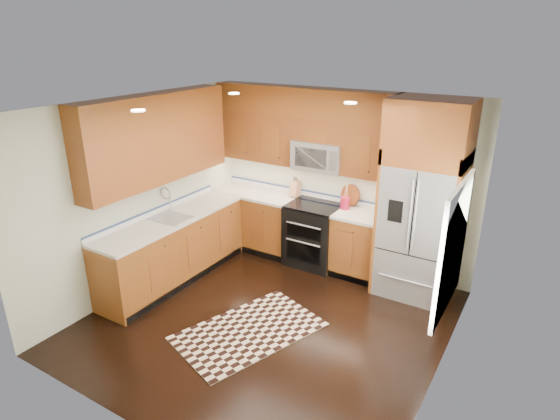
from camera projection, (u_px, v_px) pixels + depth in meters
The scene contains 16 objects.
ground at pixel (268, 321), 5.75m from camera, with size 4.00×4.00×0.00m, color black.
wall_back at pixel (341, 179), 6.88m from camera, with size 4.00×0.02×2.60m, color silver.
wall_left at pixel (141, 193), 6.25m from camera, with size 0.02×4.00×2.60m, color silver.
wall_right at pixel (449, 267), 4.31m from camera, with size 0.02×4.00×2.60m, color silver.
window at pixel (453, 248), 4.44m from camera, with size 0.04×1.10×1.30m.
base_cabinets at pixel (230, 240), 6.90m from camera, with size 2.85×3.00×0.90m.
countertop at pixel (242, 209), 6.76m from camera, with size 2.86×3.01×0.04m.
upper_cabinets at pixel (239, 132), 6.45m from camera, with size 2.85×3.00×1.15m.
range at pixel (314, 235), 7.03m from camera, with size 0.76×0.67×0.95m.
microwave at pixel (320, 156), 6.71m from camera, with size 0.76×0.40×0.42m.
refrigerator at pixel (422, 201), 5.95m from camera, with size 0.98×0.75×2.60m.
sink_faucet at pixel (170, 213), 6.42m from camera, with size 0.54×0.44×0.37m.
rug at pixel (249, 331), 5.54m from camera, with size 1.00×1.67×0.01m, color black.
knife_block at pixel (295, 188), 7.19m from camera, with size 0.11×0.16×0.31m.
utensil_crock at pixel (345, 200), 6.68m from camera, with size 0.15×0.15×0.38m.
cutting_board at pixel (350, 204), 6.86m from camera, with size 0.32×0.32×0.02m, color brown.
Camera 1 is at (2.67, -4.09, 3.33)m, focal length 30.00 mm.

